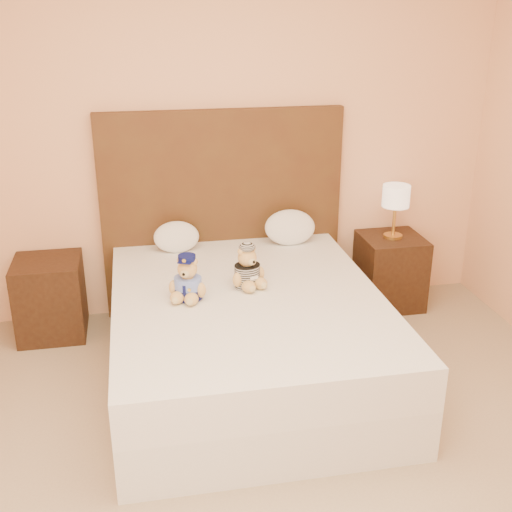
# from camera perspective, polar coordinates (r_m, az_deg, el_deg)

# --- Properties ---
(ground) EXTENTS (4.00, 4.50, 0.00)m
(ground) POSITION_cam_1_polar(r_m,az_deg,el_deg) (3.18, 3.47, -21.79)
(ground) COLOR tan
(ground) RESTS_ON ground
(room_walls) EXTENTS (4.04, 4.52, 2.72)m
(room_walls) POSITION_cam_1_polar(r_m,az_deg,el_deg) (2.78, 1.94, 13.81)
(room_walls) COLOR #F5B285
(room_walls) RESTS_ON ground
(bed) EXTENTS (1.60, 2.00, 0.55)m
(bed) POSITION_cam_1_polar(r_m,az_deg,el_deg) (3.97, -0.73, -7.11)
(bed) COLOR white
(bed) RESTS_ON ground
(headboard) EXTENTS (1.75, 0.08, 1.50)m
(headboard) POSITION_cam_1_polar(r_m,az_deg,el_deg) (4.71, -2.97, 3.84)
(headboard) COLOR #4C3217
(headboard) RESTS_ON ground
(nightstand_left) EXTENTS (0.45, 0.45, 0.55)m
(nightstand_left) POSITION_cam_1_polar(r_m,az_deg,el_deg) (4.68, -17.81, -3.55)
(nightstand_left) COLOR #352010
(nightstand_left) RESTS_ON ground
(nightstand_right) EXTENTS (0.45, 0.45, 0.55)m
(nightstand_right) POSITION_cam_1_polar(r_m,az_deg,el_deg) (5.00, 11.81, -1.31)
(nightstand_right) COLOR #352010
(nightstand_right) RESTS_ON ground
(lamp) EXTENTS (0.20, 0.20, 0.40)m
(lamp) POSITION_cam_1_polar(r_m,az_deg,el_deg) (4.81, 12.33, 5.00)
(lamp) COLOR gold
(lamp) RESTS_ON nightstand_right
(teddy_police) EXTENTS (0.31, 0.30, 0.27)m
(teddy_police) POSITION_cam_1_polar(r_m,az_deg,el_deg) (3.77, -6.09, -1.91)
(teddy_police) COLOR #C0824A
(teddy_police) RESTS_ON bed
(teddy_prisoner) EXTENTS (0.31, 0.30, 0.27)m
(teddy_prisoner) POSITION_cam_1_polar(r_m,az_deg,el_deg) (3.92, -0.79, -0.94)
(teddy_prisoner) COLOR #C0824A
(teddy_prisoner) RESTS_ON bed
(pillow_left) EXTENTS (0.32, 0.21, 0.22)m
(pillow_left) POSITION_cam_1_polar(r_m,az_deg,el_deg) (4.53, -7.09, 1.82)
(pillow_left) COLOR white
(pillow_left) RESTS_ON bed
(pillow_right) EXTENTS (0.37, 0.24, 0.26)m
(pillow_right) POSITION_cam_1_polar(r_m,az_deg,el_deg) (4.64, 3.04, 2.70)
(pillow_right) COLOR white
(pillow_right) RESTS_ON bed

